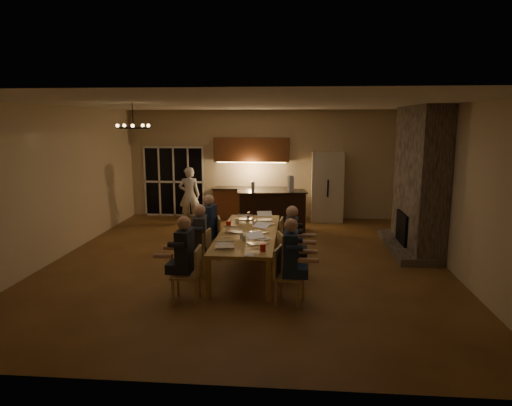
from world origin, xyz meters
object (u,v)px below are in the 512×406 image
(person_left_mid, at_px, (200,241))
(person_right_mid, at_px, (292,243))
(laptop_d, at_px, (259,227))
(laptop_f, at_px, (265,215))
(person_right_near, at_px, (290,261))
(laptop_a, at_px, (225,241))
(plate_near, at_px, (263,239))
(bar_blender, at_px, (291,183))
(bar_island, at_px, (272,211))
(mug_back, at_px, (237,221))
(can_cola, at_px, (248,215))
(bar_bottle, at_px, (253,186))
(can_silver, at_px, (244,238))
(chair_right_near, at_px, (290,276))
(chair_right_mid, at_px, (291,257))
(laptop_b, at_px, (258,237))
(plate_far, at_px, (269,224))
(refrigerator, at_px, (327,187))
(dining_table, at_px, (248,251))
(person_left_far, at_px, (209,227))
(plate_left, at_px, (224,244))
(laptop_c, at_px, (234,226))
(chair_left_mid, at_px, (197,253))
(standing_person, at_px, (189,195))
(person_left_near, at_px, (185,258))
(laptop_e, at_px, (246,214))
(chandelier, at_px, (133,128))
(chair_left_near, at_px, (186,274))
(redcup_near, at_px, (263,248))
(redcup_mid, at_px, (228,224))
(chair_right_far, at_px, (291,240))
(chair_left_far, at_px, (210,238))
(mug_front, at_px, (242,235))
(mug_mid, at_px, (255,223))

(person_left_mid, relative_size, person_right_mid, 1.00)
(laptop_d, distance_m, laptop_f, 1.11)
(person_right_near, bearing_deg, laptop_a, 66.46)
(plate_near, relative_size, bar_blender, 0.68)
(bar_island, distance_m, mug_back, 2.50)
(can_cola, xyz_separation_m, bar_bottle, (-0.06, 1.79, 0.39))
(plate_near, bearing_deg, laptop_a, -136.27)
(person_left_mid, height_order, can_silver, person_left_mid)
(chair_right_near, relative_size, plate_near, 3.28)
(laptop_d, bearing_deg, chair_right_mid, -13.36)
(laptop_b, height_order, can_cola, laptop_b)
(person_right_mid, distance_m, plate_far, 1.32)
(refrigerator, relative_size, can_silver, 16.67)
(dining_table, relative_size, person_left_far, 2.37)
(plate_left, relative_size, bar_bottle, 0.92)
(laptop_d, relative_size, mug_back, 3.20)
(chair_right_mid, relative_size, laptop_c, 2.78)
(chair_left_mid, relative_size, bar_blender, 2.22)
(standing_person, relative_size, bar_blender, 4.02)
(bar_island, bearing_deg, person_left_near, -111.39)
(person_left_near, bearing_deg, plate_left, 142.89)
(laptop_b, height_order, laptop_e, same)
(laptop_d, bearing_deg, person_left_mid, -125.92)
(refrigerator, bearing_deg, chair_left_mid, -118.14)
(chair_right_mid, xyz_separation_m, chandelier, (-2.95, 0.32, 2.31))
(standing_person, distance_m, laptop_d, 4.58)
(chair_left_mid, relative_size, plate_near, 3.28)
(chair_left_near, xyz_separation_m, can_cola, (0.69, 3.04, 0.37))
(redcup_near, bearing_deg, refrigerator, 76.30)
(laptop_b, bearing_deg, person_left_far, 98.02)
(laptop_d, distance_m, redcup_mid, 0.77)
(chair_right_far, relative_size, person_left_mid, 0.64)
(chair_right_mid, distance_m, chandelier, 3.76)
(chair_left_far, bearing_deg, bar_bottle, 151.37)
(laptop_b, height_order, can_silver, laptop_b)
(refrigerator, distance_m, laptop_f, 3.86)
(chair_left_mid, height_order, laptop_b, laptop_b)
(standing_person, height_order, mug_front, standing_person)
(person_left_mid, relative_size, mug_mid, 13.80)
(can_cola, bearing_deg, chair_left_mid, -112.73)
(chair_left_far, relative_size, laptop_b, 2.78)
(laptop_b, bearing_deg, can_silver, 121.26)
(refrigerator, bearing_deg, mug_back, -118.85)
(bar_island, bearing_deg, laptop_c, -107.68)
(dining_table, relative_size, chair_left_mid, 3.67)
(person_left_mid, height_order, laptop_e, person_left_mid)
(chair_left_mid, height_order, person_right_mid, person_right_mid)
(dining_table, xyz_separation_m, mug_mid, (0.07, 0.60, 0.43))
(person_left_mid, distance_m, person_right_mid, 1.68)
(bar_bottle, bearing_deg, dining_table, -86.38)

